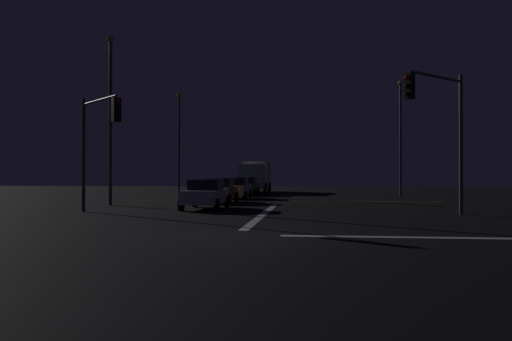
# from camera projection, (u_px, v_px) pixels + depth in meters

# --- Properties ---
(ground) EXTENTS (120.00, 120.00, 0.10)m
(ground) POSITION_uv_depth(u_px,v_px,m) (237.00, 237.00, 16.04)
(ground) COLOR black
(stop_line_north) EXTENTS (0.35, 14.81, 0.01)m
(stop_line_north) POSITION_uv_depth(u_px,v_px,m) (264.00, 214.00, 24.62)
(stop_line_north) COLOR white
(stop_line_north) RESTS_ON ground
(centre_line_ns) EXTENTS (22.00, 0.15, 0.01)m
(centre_line_ns) POSITION_uv_depth(u_px,v_px,m) (280.00, 201.00, 36.15)
(centre_line_ns) COLOR yellow
(centre_line_ns) RESTS_ON ground
(sedan_white) EXTENTS (2.02, 4.33, 1.57)m
(sedan_white) POSITION_uv_depth(u_px,v_px,m) (205.00, 194.00, 27.81)
(sedan_white) COLOR silver
(sedan_white) RESTS_ON ground
(sedan_orange) EXTENTS (2.02, 4.33, 1.57)m
(sedan_orange) POSITION_uv_depth(u_px,v_px,m) (219.00, 190.00, 34.05)
(sedan_orange) COLOR #C66014
(sedan_orange) RESTS_ON ground
(sedan_silver) EXTENTS (2.02, 4.33, 1.57)m
(sedan_silver) POSITION_uv_depth(u_px,v_px,m) (236.00, 188.00, 39.74)
(sedan_silver) COLOR #B7B7BC
(sedan_silver) RESTS_ON ground
(sedan_green) EXTENTS (2.02, 4.33, 1.57)m
(sedan_green) POSITION_uv_depth(u_px,v_px,m) (246.00, 186.00, 45.74)
(sedan_green) COLOR #14512D
(sedan_green) RESTS_ON ground
(box_truck) EXTENTS (2.68, 8.28, 3.08)m
(box_truck) POSITION_uv_depth(u_px,v_px,m) (256.00, 175.00, 52.99)
(box_truck) COLOR beige
(box_truck) RESTS_ON ground
(traffic_signal_nw) EXTENTS (3.06, 3.06, 5.61)m
(traffic_signal_nw) POSITION_uv_depth(u_px,v_px,m) (97.00, 131.00, 24.67)
(traffic_signal_nw) COLOR #4C4C51
(traffic_signal_nw) RESTS_ON ground
(traffic_signal_ne) EXTENTS (3.12, 3.12, 6.41)m
(traffic_signal_ne) POSITION_uv_depth(u_px,v_px,m) (440.00, 116.00, 23.01)
(traffic_signal_ne) COLOR #4C4C51
(traffic_signal_ne) RESTS_ON ground
(streetlamp_left_far) EXTENTS (0.44, 0.44, 9.15)m
(streetlamp_left_far) POSITION_uv_depth(u_px,v_px,m) (179.00, 136.00, 47.19)
(streetlamp_left_far) COLOR #424247
(streetlamp_left_far) RESTS_ON ground
(streetlamp_left_near) EXTENTS (0.44, 0.44, 10.16)m
(streetlamp_left_near) POSITION_uv_depth(u_px,v_px,m) (111.00, 108.00, 31.29)
(streetlamp_left_near) COLOR #424247
(streetlamp_left_near) RESTS_ON ground
(streetlamp_right_far) EXTENTS (0.44, 0.44, 9.88)m
(streetlamp_right_far) POSITION_uv_depth(u_px,v_px,m) (401.00, 130.00, 45.05)
(streetlamp_right_far) COLOR #424247
(streetlamp_right_far) RESTS_ON ground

